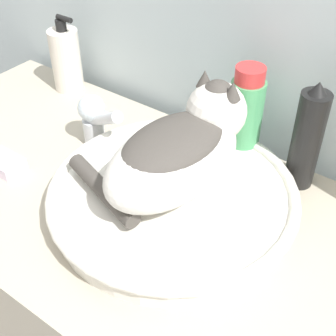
{
  "coord_description": "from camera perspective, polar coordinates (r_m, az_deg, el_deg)",
  "views": [
    {
      "loc": [
        0.37,
        -0.19,
        1.39
      ],
      "look_at": [
        0.03,
        0.27,
        0.91
      ],
      "focal_mm": 50.0,
      "sensor_mm": 36.0,
      "label": 1
    }
  ],
  "objects": [
    {
      "name": "sink_basin",
      "position": [
        0.8,
        0.6,
        -3.54
      ],
      "size": [
        0.43,
        0.43,
        0.05
      ],
      "color": "white",
      "rests_on": "vanity_counter"
    },
    {
      "name": "soap_bar",
      "position": [
        0.95,
        -19.34,
        0.55
      ],
      "size": [
        0.08,
        0.05,
        0.02
      ],
      "color": "silver",
      "rests_on": "vanity_counter"
    },
    {
      "name": "faucet",
      "position": [
        0.94,
        -8.92,
        6.08
      ],
      "size": [
        0.13,
        0.06,
        0.12
      ],
      "rotation": [
        0.0,
        0.0,
        -0.26
      ],
      "color": "silver",
      "rests_on": "vanity_counter"
    },
    {
      "name": "vanity_counter",
      "position": [
        1.14,
        -1.57,
        -19.79
      ],
      "size": [
        1.23,
        0.53,
        0.81
      ],
      "color": "#B2A893",
      "rests_on": "ground_plane"
    },
    {
      "name": "soap_pump_bottle",
      "position": [
        1.15,
        -12.33,
        12.82
      ],
      "size": [
        0.07,
        0.07,
        0.18
      ],
      "color": "silver",
      "rests_on": "vanity_counter"
    },
    {
      "name": "mouthwash_bottle",
      "position": [
        0.89,
        9.37,
        6.11
      ],
      "size": [
        0.06,
        0.06,
        0.2
      ],
      "color": "#4CA366",
      "rests_on": "vanity_counter"
    },
    {
      "name": "cat",
      "position": [
        0.75,
        1.45,
        2.43
      ],
      "size": [
        0.26,
        0.3,
        0.17
      ],
      "rotation": [
        0.0,
        0.0,
        1.46
      ],
      "color": "silver",
      "rests_on": "sink_basin"
    },
    {
      "name": "hairspray_can_black",
      "position": [
        0.85,
        16.58,
        3.43
      ],
      "size": [
        0.05,
        0.05,
        0.21
      ],
      "color": "black",
      "rests_on": "vanity_counter"
    }
  ]
}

